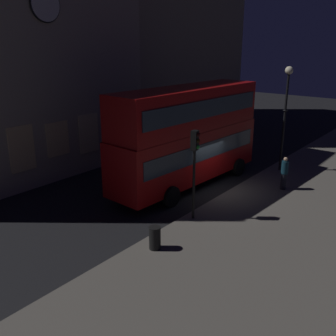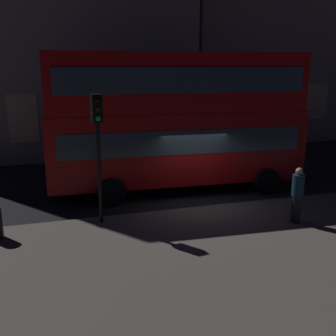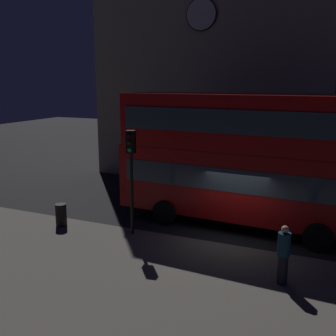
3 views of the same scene
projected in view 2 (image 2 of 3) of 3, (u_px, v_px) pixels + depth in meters
The scene contains 6 objects.
ground_plane at pixel (198, 204), 14.73m from camera, with size 80.00×80.00×0.00m, color black.
sidewalk_slab at pixel (257, 258), 10.53m from camera, with size 44.00×7.87×0.12m, color #5B564F.
building_with_clock at pixel (60, 20), 23.57m from camera, with size 14.02×9.70×15.04m.
double_decker_bus at pixel (177, 116), 15.54m from camera, with size 10.15×3.14×5.43m.
traffic_light_near_kerb at pixel (98, 132), 12.02m from camera, with size 0.36×0.39×4.03m.
pedestrian at pixel (297, 195), 12.51m from camera, with size 0.37×0.37×1.79m.
Camera 2 is at (-4.94, -13.05, 5.02)m, focal length 42.75 mm.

